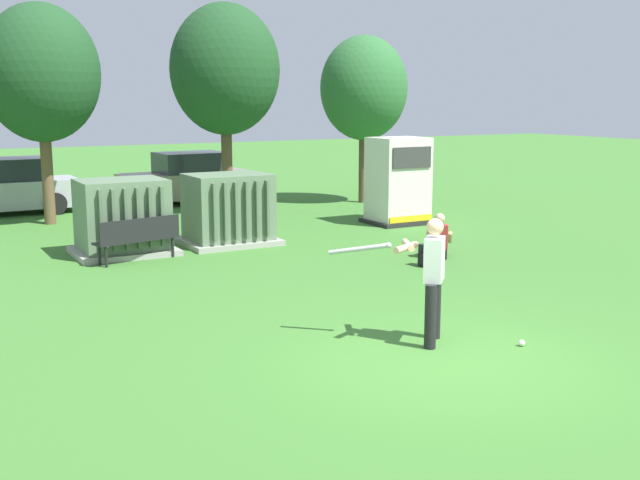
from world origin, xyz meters
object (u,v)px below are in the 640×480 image
object	(u,v)px
batter	(430,274)
sports_ball	(522,343)
transformer_mid_west	(228,210)
transformer_west	(123,218)
generator_enclosure	(398,181)
park_bench	(138,236)
seated_spectator	(439,240)
backpack	(427,256)
parked_car_left_of_center	(188,179)
parked_car_leftmost	(3,188)

from	to	relation	value
batter	sports_ball	size ratio (longest dim) A/B	19.33
transformer_mid_west	batter	world-z (taller)	batter
transformer_west	generator_enclosure	bearing A→B (deg)	4.64
park_bench	sports_ball	size ratio (longest dim) A/B	20.49
transformer_mid_west	generator_enclosure	world-z (taller)	generator_enclosure
sports_ball	seated_spectator	size ratio (longest dim) A/B	0.09
backpack	parked_car_left_of_center	bearing A→B (deg)	94.50
generator_enclosure	seated_spectator	size ratio (longest dim) A/B	2.39
transformer_west	batter	size ratio (longest dim) A/B	1.21
transformer_mid_west	backpack	size ratio (longest dim) A/B	4.77
batter	backpack	xyz separation A→B (m)	(2.97, 4.01, -0.76)
sports_ball	transformer_west	bearing A→B (deg)	108.65
generator_enclosure	parked_car_leftmost	size ratio (longest dim) A/B	0.55
backpack	seated_spectator	bearing A→B (deg)	38.17
transformer_west	sports_ball	world-z (taller)	transformer_west
parked_car_leftmost	park_bench	bearing A→B (deg)	-79.95
transformer_mid_west	park_bench	world-z (taller)	transformer_mid_west
batter	seated_spectator	size ratio (longest dim) A/B	1.81
transformer_mid_west	seated_spectator	bearing A→B (deg)	-47.59
transformer_mid_west	park_bench	bearing A→B (deg)	-158.18
parked_car_left_of_center	generator_enclosure	bearing A→B (deg)	-62.30
backpack	parked_car_leftmost	bearing A→B (deg)	118.66
transformer_mid_west	park_bench	distance (m)	2.59
park_bench	backpack	world-z (taller)	park_bench
generator_enclosure	sports_ball	world-z (taller)	generator_enclosure
batter	sports_ball	distance (m)	1.57
transformer_west	generator_enclosure	xyz separation A→B (m)	(7.59, 0.62, 0.35)
sports_ball	parked_car_leftmost	bearing A→B (deg)	105.17
park_bench	sports_ball	bearing A→B (deg)	-69.66
transformer_west	generator_enclosure	world-z (taller)	generator_enclosure
transformer_west	backpack	world-z (taller)	transformer_west
seated_spectator	parked_car_left_of_center	bearing A→B (deg)	98.71
transformer_mid_west	parked_car_leftmost	size ratio (longest dim) A/B	0.50
backpack	transformer_west	bearing A→B (deg)	139.77
seated_spectator	parked_car_left_of_center	world-z (taller)	parked_car_left_of_center
transformer_west	seated_spectator	xyz separation A→B (m)	(5.74, -3.61, -0.41)
transformer_mid_west	generator_enclosure	size ratio (longest dim) A/B	0.91
transformer_west	sports_ball	size ratio (longest dim) A/B	23.33
transformer_west	backpack	xyz separation A→B (m)	(4.98, -4.21, -0.57)
park_bench	seated_spectator	world-z (taller)	seated_spectator
generator_enclosure	park_bench	world-z (taller)	generator_enclosure
transformer_west	seated_spectator	distance (m)	6.79
park_bench	backpack	xyz separation A→B (m)	(4.92, -3.26, -0.32)
batter	sports_ball	world-z (taller)	batter
transformer_west	batter	xyz separation A→B (m)	(2.01, -8.22, 0.19)
transformer_mid_west	parked_car_left_of_center	xyz separation A→B (m)	(1.62, 7.33, -0.04)
backpack	parked_car_leftmost	size ratio (longest dim) A/B	0.10
parked_car_left_of_center	park_bench	bearing A→B (deg)	-115.84
parked_car_leftmost	transformer_west	bearing A→B (deg)	-79.12
batter	seated_spectator	xyz separation A→B (m)	(3.74, 4.62, -0.60)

